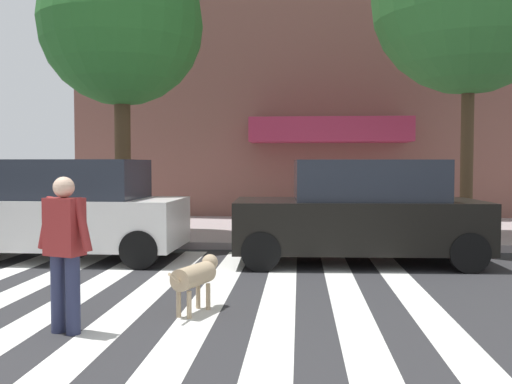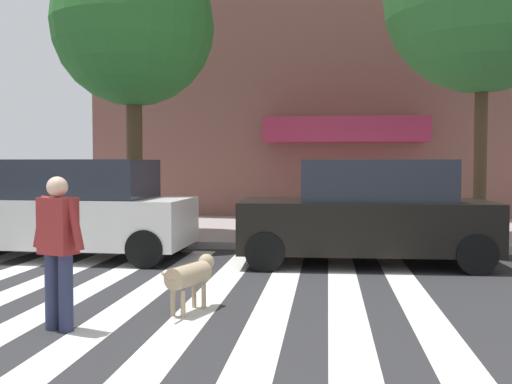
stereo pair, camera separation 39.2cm
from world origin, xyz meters
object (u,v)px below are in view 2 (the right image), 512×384
(parked_car_behind_first, at_px, (71,210))
(street_tree_nearest, at_px, (133,26))
(parked_car_third_in_line, at_px, (367,213))
(pedestrian_dog_walker, at_px, (58,244))
(dog_on_leash, at_px, (191,275))

(parked_car_behind_first, xyz_separation_m, street_tree_nearest, (0.46, 2.33, 3.94))
(parked_car_third_in_line, distance_m, street_tree_nearest, 6.79)
(pedestrian_dog_walker, xyz_separation_m, dog_on_leash, (1.21, 0.95, -0.48))
(parked_car_behind_first, height_order, pedestrian_dog_walker, parked_car_behind_first)
(parked_car_third_in_line, bearing_deg, parked_car_behind_first, -179.97)
(parked_car_behind_first, distance_m, pedestrian_dog_walker, 5.02)
(dog_on_leash, bearing_deg, parked_car_third_in_line, 57.93)
(street_tree_nearest, height_order, pedestrian_dog_walker, street_tree_nearest)
(pedestrian_dog_walker, bearing_deg, parked_car_behind_first, 113.03)
(street_tree_nearest, relative_size, pedestrian_dog_walker, 3.98)
(dog_on_leash, bearing_deg, pedestrian_dog_walker, -142.01)
(parked_car_third_in_line, xyz_separation_m, pedestrian_dog_walker, (-3.51, -4.62, 0.02))
(street_tree_nearest, bearing_deg, parked_car_behind_first, -101.07)
(street_tree_nearest, xyz_separation_m, dog_on_leash, (2.72, -6.00, -4.40))
(parked_car_behind_first, distance_m, parked_car_third_in_line, 5.48)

